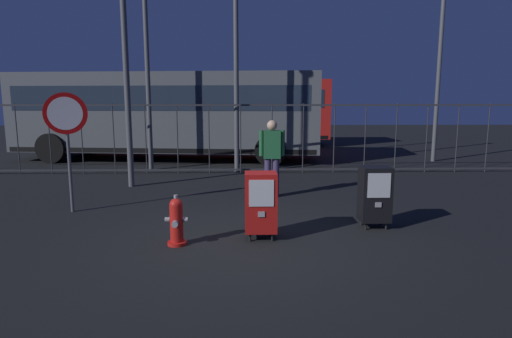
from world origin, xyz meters
TOP-DOWN VIEW (x-y plane):
  - ground_plane at (0.00, 0.00)m, footprint 60.00×60.00m
  - fire_hydrant at (-0.89, -0.14)m, footprint 0.33×0.32m
  - newspaper_box_primary at (0.34, 0.12)m, footprint 0.48×0.42m
  - newspaper_box_secondary at (2.24, 0.63)m, footprint 0.48×0.42m
  - stop_sign at (-3.16, 1.78)m, footprint 0.71×0.31m
  - pedestrian at (0.69, 2.94)m, footprint 0.55×0.22m
  - fence_barrier at (-0.00, 6.05)m, footprint 18.03×0.04m
  - bus_near at (-2.56, 9.05)m, footprint 10.72×3.72m
  - bus_far at (-1.33, 13.79)m, footprint 10.55×2.96m
  - street_light_near_left at (6.64, 8.28)m, footprint 0.32×0.32m
  - street_light_near_right at (-2.72, 6.72)m, footprint 0.32×0.32m
  - street_light_far_left at (-2.66, 4.18)m, footprint 0.32×0.32m

SIDE VIEW (x-z plane):
  - ground_plane at x=0.00m, z-range 0.00..0.00m
  - fire_hydrant at x=-0.89m, z-range -0.02..0.72m
  - newspaper_box_primary at x=0.34m, z-range 0.06..1.08m
  - newspaper_box_secondary at x=2.24m, z-range 0.06..1.08m
  - pedestrian at x=0.69m, z-range 0.11..1.78m
  - fence_barrier at x=0.00m, z-range 0.02..2.02m
  - stop_sign at x=-3.16m, z-range 0.49..2.72m
  - bus_near at x=-2.56m, z-range 0.21..3.21m
  - bus_far at x=-1.33m, z-range 0.21..3.21m
  - street_light_far_left at x=-2.66m, z-range 0.55..6.92m
  - street_light_near_left at x=6.64m, z-range 0.58..8.70m
  - street_light_near_right at x=-2.72m, z-range 0.58..9.02m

